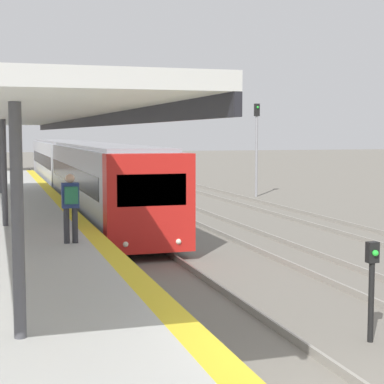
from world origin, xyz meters
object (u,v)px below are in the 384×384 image
object	(u,v)px
signal_post_near	(372,280)
signal_mast_far	(257,139)
train_near	(77,169)
person_on_platform	(71,202)

from	to	relation	value
signal_post_near	signal_mast_far	size ratio (longest dim) A/B	0.33
train_near	signal_post_near	size ratio (longest dim) A/B	18.79
train_near	signal_post_near	bearing A→B (deg)	-85.26
signal_post_near	signal_mast_far	xyz separation A→B (m)	(8.10, 24.26, 2.21)
train_near	signal_post_near	xyz separation A→B (m)	(2.01, -24.20, -0.66)
train_near	signal_mast_far	distance (m)	10.23
person_on_platform	train_near	distance (m)	18.47
person_on_platform	train_near	bearing A→B (deg)	82.44
train_near	signal_mast_far	world-z (taller)	signal_mast_far
person_on_platform	signal_mast_far	size ratio (longest dim) A/B	0.32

